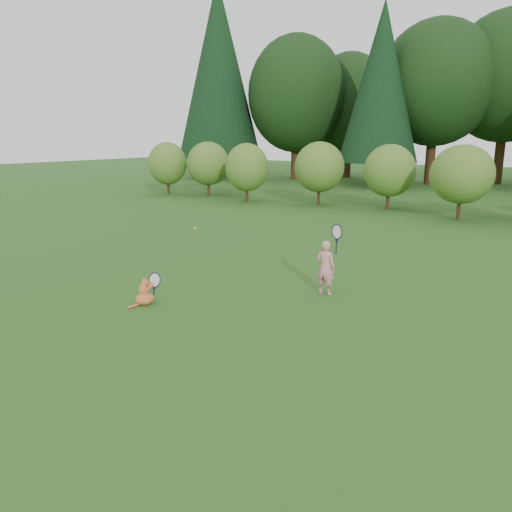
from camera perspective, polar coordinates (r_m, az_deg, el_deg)
The scene contains 6 objects.
ground at distance 9.59m, azimuth -3.60°, elevation -4.86°, with size 100.00×100.00×0.00m, color #275417.
shrub_row at distance 21.09m, azimuth 17.92°, elevation 8.44°, with size 28.00×3.00×2.80m, color #406A21, non-canonical shape.
woodland_backdrop at distance 31.13m, azimuth 23.95°, elevation 20.67°, with size 48.00×10.00×15.00m, color black, non-canonical shape.
child at distance 9.78m, azimuth 8.00°, elevation -1.17°, with size 0.59×0.32×1.61m.
cat at distance 9.41m, azimuth -12.59°, elevation -3.87°, with size 0.51×0.72×0.68m.
tennis_ball at distance 10.75m, azimuth -7.00°, elevation 3.17°, with size 0.06×0.06×0.06m.
Camera 1 is at (5.41, -7.32, 3.01)m, focal length 35.00 mm.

